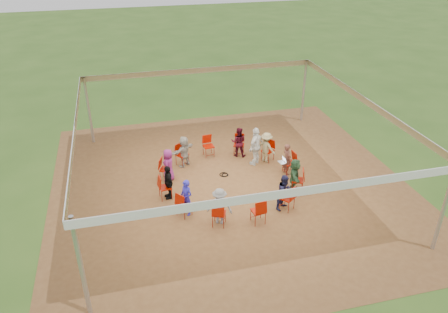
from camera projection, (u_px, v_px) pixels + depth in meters
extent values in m
plane|color=#34581B|center=(230.00, 185.00, 16.38)|extent=(80.00, 80.00, 0.00)
plane|color=brown|center=(230.00, 185.00, 16.38)|extent=(13.00, 13.00, 0.00)
cylinder|color=#B2B2B7|center=(81.00, 268.00, 10.32)|extent=(0.12, 0.12, 3.00)
cylinder|color=#B2B2B7|center=(89.00, 111.00, 18.85)|extent=(0.12, 0.12, 3.00)
cylinder|color=#B2B2B7|center=(444.00, 208.00, 12.49)|extent=(0.12, 0.12, 3.00)
cylinder|color=#B2B2B7|center=(304.00, 91.00, 21.01)|extent=(0.12, 0.12, 3.00)
plane|color=white|center=(231.00, 111.00, 14.95)|extent=(10.30, 10.30, 0.00)
cube|color=white|center=(286.00, 194.00, 10.62)|extent=(10.30, 0.03, 0.24)
cube|color=white|center=(201.00, 70.00, 19.40)|extent=(10.30, 0.03, 0.24)
cube|color=white|center=(75.00, 129.00, 13.89)|extent=(0.03, 10.30, 0.24)
cube|color=white|center=(365.00, 101.00, 16.13)|extent=(0.03, 10.30, 0.24)
imported|color=#572F26|center=(287.00, 159.00, 16.81)|extent=(0.36, 0.50, 1.28)
imported|color=tan|center=(266.00, 147.00, 17.68)|extent=(0.82, 0.91, 1.28)
imported|color=#3F0A16|center=(239.00, 142.00, 18.11)|extent=(0.71, 0.58, 1.28)
imported|color=#AAA496|center=(184.00, 151.00, 17.38)|extent=(1.22, 1.07, 1.28)
imported|color=#80216B|center=(169.00, 165.00, 16.40)|extent=(0.57, 0.71, 1.28)
imported|color=black|center=(168.00, 182.00, 15.34)|extent=(0.47, 0.79, 1.28)
imported|color=#2824B4|center=(186.00, 198.00, 14.47)|extent=(0.53, 0.56, 1.28)
imported|color=slate|center=(220.00, 206.00, 14.03)|extent=(0.92, 0.71, 1.28)
imported|color=#1A1A3A|center=(285.00, 192.00, 14.77)|extent=(0.71, 0.66, 1.28)
imported|color=#2C5232|center=(295.00, 175.00, 15.74)|extent=(0.88, 1.27, 1.28)
imported|color=white|center=(256.00, 146.00, 17.43)|extent=(1.02, 0.99, 1.60)
torus|color=black|center=(224.00, 174.00, 17.01)|extent=(0.44, 0.44, 0.03)
torus|color=black|center=(225.00, 175.00, 16.98)|extent=(0.35, 0.35, 0.03)
cube|color=#B7B7BC|center=(282.00, 162.00, 16.78)|extent=(0.25, 0.33, 0.01)
cube|color=#B7B7BC|center=(284.00, 159.00, 16.77)|extent=(0.10, 0.32, 0.20)
cube|color=#CCE0FF|center=(284.00, 159.00, 16.77)|extent=(0.08, 0.28, 0.17)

